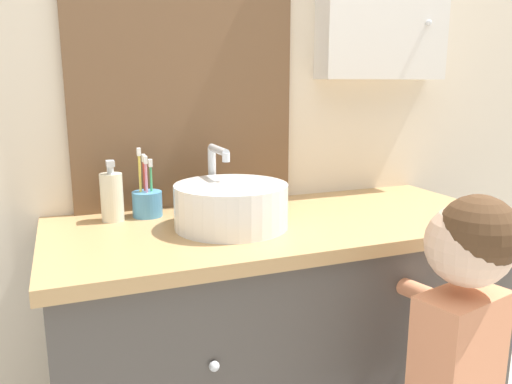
# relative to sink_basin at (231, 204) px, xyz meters

# --- Properties ---
(wall_back) EXTENTS (3.20, 0.18, 2.50)m
(wall_back) POSITION_rel_sink_basin_xyz_m (0.18, 0.31, 0.37)
(wall_back) COLOR beige
(wall_back) RESTS_ON ground_plane
(vanity_counter) EXTENTS (1.30, 0.57, 0.85)m
(vanity_counter) POSITION_rel_sink_basin_xyz_m (0.16, 0.01, -0.49)
(vanity_counter) COLOR #4C4742
(vanity_counter) RESTS_ON ground_plane
(sink_basin) EXTENTS (0.31, 0.36, 0.21)m
(sink_basin) POSITION_rel_sink_basin_xyz_m (0.00, 0.00, 0.00)
(sink_basin) COLOR white
(sink_basin) RESTS_ON vanity_counter
(toothbrush_holder) EXTENTS (0.09, 0.09, 0.20)m
(toothbrush_holder) POSITION_rel_sink_basin_xyz_m (-0.19, 0.19, -0.02)
(toothbrush_holder) COLOR #4C93C6
(toothbrush_holder) RESTS_ON vanity_counter
(soap_dispenser) EXTENTS (0.06, 0.06, 0.17)m
(soap_dispenser) POSITION_rel_sink_basin_xyz_m (-0.29, 0.18, 0.01)
(soap_dispenser) COLOR beige
(soap_dispenser) RESTS_ON vanity_counter
(child_figure) EXTENTS (0.23, 0.49, 1.02)m
(child_figure) POSITION_rel_sink_basin_xyz_m (0.36, -0.48, -0.29)
(child_figure) COLOR slate
(child_figure) RESTS_ON ground_plane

